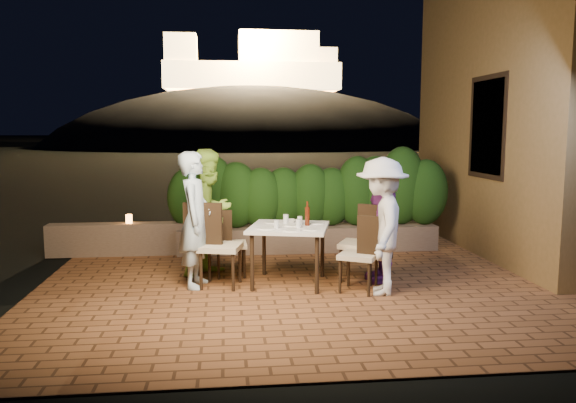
{
  "coord_description": "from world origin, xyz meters",
  "views": [
    {
      "loc": [
        -1.11,
        -6.62,
        1.96
      ],
      "look_at": [
        -0.34,
        0.44,
        1.05
      ],
      "focal_mm": 35.0,
      "sensor_mm": 36.0,
      "label": 1
    }
  ],
  "objects": [
    {
      "name": "plate_se",
      "position": [
        0.02,
        0.51,
        0.76
      ],
      "size": [
        0.24,
        0.24,
        0.01
      ],
      "primitive_type": "cylinder",
      "color": "white",
      "rests_on": "dining_table"
    },
    {
      "name": "plate_ne",
      "position": [
        -0.09,
        0.04,
        0.76
      ],
      "size": [
        0.2,
        0.2,
        0.01
      ],
      "primitive_type": "cylinder",
      "color": "white",
      "rests_on": "dining_table"
    },
    {
      "name": "dining_table",
      "position": [
        -0.34,
        0.34,
        0.38
      ],
      "size": [
        1.17,
        1.17,
        0.75
      ],
      "primitive_type": null,
      "rotation": [
        0.0,
        0.0,
        -0.25
      ],
      "color": "white",
      "rests_on": "ground"
    },
    {
      "name": "plate_front",
      "position": [
        -0.34,
        0.01,
        0.76
      ],
      "size": [
        0.24,
        0.24,
        0.01
      ],
      "primitive_type": "cylinder",
      "color": "white",
      "rests_on": "dining_table"
    },
    {
      "name": "ground",
      "position": [
        0.0,
        0.0,
        -0.02
      ],
      "size": [
        400.0,
        400.0,
        0.0
      ],
      "primitive_type": "plane",
      "color": "black",
      "rests_on": "ground"
    },
    {
      "name": "plate_nw",
      "position": [
        -0.64,
        0.18,
        0.76
      ],
      "size": [
        0.24,
        0.24,
        0.01
      ],
      "primitive_type": "cylinder",
      "color": "white",
      "rests_on": "dining_table"
    },
    {
      "name": "planter",
      "position": [
        0.2,
        2.3,
        0.2
      ],
      "size": [
        4.2,
        0.55,
        0.4
      ],
      "primitive_type": "cube",
      "color": "brown",
      "rests_on": "ground"
    },
    {
      "name": "window_frame",
      "position": [
        2.81,
        1.5,
        2.0
      ],
      "size": [
        0.06,
        1.15,
        1.55
      ],
      "primitive_type": "cube",
      "color": "black",
      "rests_on": "building_wall"
    },
    {
      "name": "chair_left_back",
      "position": [
        -1.07,
        0.83,
        0.45
      ],
      "size": [
        0.43,
        0.43,
        0.9
      ],
      "primitive_type": null,
      "rotation": [
        0.0,
        0.0,
        0.03
      ],
      "color": "black",
      "rests_on": "ground"
    },
    {
      "name": "diner_white",
      "position": [
        0.72,
        -0.19,
        0.82
      ],
      "size": [
        0.85,
        1.18,
        1.64
      ],
      "primitive_type": "imported",
      "rotation": [
        0.0,
        0.0,
        -1.82
      ],
      "color": "silver",
      "rests_on": "ground"
    },
    {
      "name": "building_wall",
      "position": [
        3.6,
        2.0,
        2.5
      ],
      "size": [
        1.6,
        5.0,
        5.0
      ],
      "primitive_type": "cube",
      "color": "olive",
      "rests_on": "ground"
    },
    {
      "name": "glass_se",
      "position": [
        -0.19,
        0.42,
        0.81
      ],
      "size": [
        0.06,
        0.06,
        0.11
      ],
      "primitive_type": "cylinder",
      "color": "silver",
      "rests_on": "dining_table"
    },
    {
      "name": "parapet_lamp",
      "position": [
        -2.65,
        2.3,
        0.57
      ],
      "size": [
        0.1,
        0.1,
        0.14
      ],
      "primitive_type": "cylinder",
      "color": "orange",
      "rests_on": "parapet"
    },
    {
      "name": "bowl",
      "position": [
        -0.29,
        0.62,
        0.77
      ],
      "size": [
        0.16,
        0.16,
        0.04
      ],
      "primitive_type": "imported",
      "rotation": [
        0.0,
        0.0,
        0.05
      ],
      "color": "white",
      "rests_on": "dining_table"
    },
    {
      "name": "chair_right_back",
      "position": [
        0.59,
        0.38,
        0.51
      ],
      "size": [
        0.63,
        0.63,
        1.01
      ],
      "primitive_type": null,
      "rotation": [
        0.0,
        0.0,
        2.68
      ],
      "color": "black",
      "rests_on": "ground"
    },
    {
      "name": "diner_green",
      "position": [
        -1.35,
        0.93,
        0.85
      ],
      "size": [
        1.02,
        1.05,
        1.71
      ],
      "primitive_type": "imported",
      "rotation": [
        0.0,
        0.0,
        0.9
      ],
      "color": "#9ED241",
      "rests_on": "ground"
    },
    {
      "name": "hedge",
      "position": [
        0.2,
        2.3,
        0.95
      ],
      "size": [
        4.0,
        0.7,
        1.1
      ],
      "primitive_type": null,
      "color": "#18390F",
      "rests_on": "planter"
    },
    {
      "name": "terrace_floor",
      "position": [
        0.0,
        0.5,
        -0.07
      ],
      "size": [
        7.0,
        6.0,
        0.15
      ],
      "primitive_type": "cube",
      "color": "brown",
      "rests_on": "ground"
    },
    {
      "name": "beer_bottle",
      "position": [
        -0.1,
        0.35,
        0.9
      ],
      "size": [
        0.06,
        0.06,
        0.31
      ],
      "primitive_type": null,
      "color": "#47190B",
      "rests_on": "dining_table"
    },
    {
      "name": "parapet",
      "position": [
        -2.8,
        2.3,
        0.25
      ],
      "size": [
        2.2,
        0.3,
        0.5
      ],
      "primitive_type": "cube",
      "color": "brown",
      "rests_on": "ground"
    },
    {
      "name": "glass_ne",
      "position": [
        -0.24,
        0.2,
        0.8
      ],
      "size": [
        0.06,
        0.06,
        0.11
      ],
      "primitive_type": "cylinder",
      "color": "silver",
      "rests_on": "dining_table"
    },
    {
      "name": "plate_sw",
      "position": [
        -0.52,
        0.62,
        0.76
      ],
      "size": [
        0.21,
        0.21,
        0.01
      ],
      "primitive_type": "cylinder",
      "color": "white",
      "rests_on": "dining_table"
    },
    {
      "name": "fortress",
      "position": [
        2.0,
        60.0,
        10.5
      ],
      "size": [
        26.0,
        8.0,
        8.0
      ],
      "primitive_type": null,
      "color": "#FFCC7A",
      "rests_on": "hill"
    },
    {
      "name": "hill",
      "position": [
        2.0,
        60.0,
        -4.0
      ],
      "size": [
        52.0,
        40.0,
        22.0
      ],
      "primitive_type": "ellipsoid",
      "color": "black",
      "rests_on": "ground"
    },
    {
      "name": "window_pane",
      "position": [
        2.82,
        1.5,
        2.0
      ],
      "size": [
        0.08,
        1.0,
        1.4
      ],
      "primitive_type": "cube",
      "color": "black",
      "rests_on": "building_wall"
    },
    {
      "name": "chair_left_front",
      "position": [
        -1.2,
        0.32,
        0.53
      ],
      "size": [
        0.59,
        0.59,
        1.06
      ],
      "primitive_type": null,
      "rotation": [
        0.0,
        0.0,
        -0.23
      ],
      "color": "black",
      "rests_on": "ground"
    },
    {
      "name": "glass_sw",
      "position": [
        -0.35,
        0.55,
        0.81
      ],
      "size": [
        0.07,
        0.07,
        0.12
      ],
      "primitive_type": "cylinder",
      "color": "silver",
      "rests_on": "dining_table"
    },
    {
      "name": "diner_purple",
      "position": [
        0.87,
        0.35,
        0.78
      ],
      "size": [
        0.45,
        0.95,
        1.57
      ],
      "primitive_type": "imported",
      "rotation": [
        0.0,
        0.0,
        -1.5
      ],
      "color": "#65246E",
      "rests_on": "ground"
    },
    {
      "name": "diner_blue",
      "position": [
        -1.51,
        0.36,
        0.85
      ],
      "size": [
        0.49,
        0.67,
        1.7
      ],
      "primitive_type": "imported",
      "rotation": [
        0.0,
        0.0,
        1.44
      ],
      "color": "silver",
      "rests_on": "ground"
    },
    {
      "name": "chair_right_front",
      "position": [
        0.47,
        -0.08,
        0.47
      ],
      "size": [
        0.59,
        0.59,
        0.94
      ],
      "primitive_type": null,
      "rotation": [
        0.0,
        0.0,
        2.63
      ],
      "color": "black",
      "rests_on": "ground"
    },
    {
      "name": "plate_centre",
      "position": [
        -0.29,
        0.36,
        0.76
      ],
      "size": [
        0.23,
        0.23,
        0.01
      ],
      "primitive_type": "cylinder",
      "color": "white",
      "rests_on": "dining_table"
    },
    {
      "name": "glass_nw",
      "position": [
        -0.51,
        0.2,
        0.8
      ],
      "size": [
        0.06,
        0.06,
        0.1
      ],
      "primitive_type": "cylinder",
      "color": "silver",
      "rests_on": "dining_table"
    }
  ]
}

